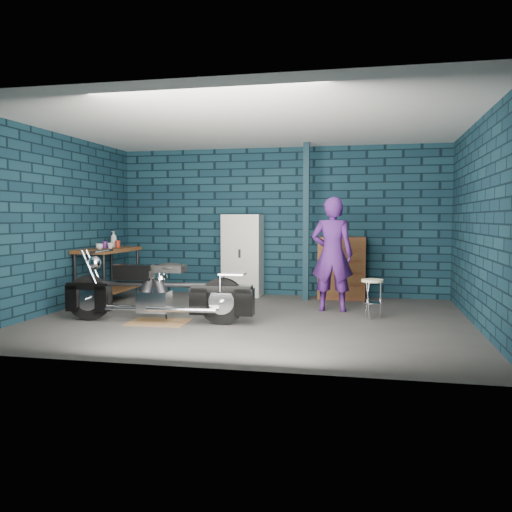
{
  "coord_description": "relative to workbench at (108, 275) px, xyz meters",
  "views": [
    {
      "loc": [
        1.66,
        -7.31,
        1.41
      ],
      "look_at": [
        0.03,
        0.3,
        0.87
      ],
      "focal_mm": 38.0,
      "sensor_mm": 36.0,
      "label": 1
    }
  ],
  "objects": [
    {
      "name": "room_walls",
      "position": [
        2.68,
        -0.48,
        1.45
      ],
      "size": [
        6.02,
        5.01,
        2.71
      ],
      "color": "#102937",
      "rests_on": "ground"
    },
    {
      "name": "locker",
      "position": [
        2.04,
        1.2,
        0.28
      ],
      "size": [
        0.69,
        0.49,
        1.48
      ],
      "primitive_type": "cube",
      "color": "silver",
      "rests_on": "ground"
    },
    {
      "name": "support_post",
      "position": [
        3.23,
        0.92,
        0.9
      ],
      "size": [
        0.1,
        0.1,
        2.7
      ],
      "primitive_type": "cube",
      "color": "#102934",
      "rests_on": "ground"
    },
    {
      "name": "motorcycle",
      "position": [
        1.52,
        -1.51,
        0.04
      ],
      "size": [
        2.26,
        0.72,
        0.98
      ],
      "primitive_type": null,
      "rotation": [
        0.0,
        0.0,
        0.05
      ],
      "color": "black",
      "rests_on": "ground"
    },
    {
      "name": "person",
      "position": [
        3.75,
        -0.1,
        0.41
      ],
      "size": [
        0.64,
        0.42,
        1.74
      ],
      "primitive_type": "imported",
      "rotation": [
        0.0,
        0.0,
        3.14
      ],
      "color": "#491D6C",
      "rests_on": "ground"
    },
    {
      "name": "shop_stool",
      "position": [
        4.35,
        -0.6,
        -0.18
      ],
      "size": [
        0.32,
        0.32,
        0.56
      ],
      "primitive_type": null,
      "rotation": [
        0.0,
        0.0,
        0.05
      ],
      "color": "beige",
      "rests_on": "ground"
    },
    {
      "name": "cup_a",
      "position": [
        -0.0,
        -0.28,
        0.5
      ],
      "size": [
        0.15,
        0.15,
        0.09
      ],
      "primitive_type": "imported",
      "rotation": [
        0.0,
        0.0,
        0.35
      ],
      "color": "beige",
      "rests_on": "workbench"
    },
    {
      "name": "storage_bin",
      "position": [
        0.02,
        -0.5,
        -0.33
      ],
      "size": [
        0.39,
        0.28,
        0.25
      ],
      "primitive_type": "cube",
      "color": "gray",
      "rests_on": "ground"
    },
    {
      "name": "tool_chest",
      "position": [
        3.83,
        1.2,
        0.09
      ],
      "size": [
        0.82,
        0.45,
        1.09
      ],
      "primitive_type": "cube",
      "color": "brown",
      "rests_on": "ground"
    },
    {
      "name": "ground",
      "position": [
        2.68,
        -1.03,
        -0.46
      ],
      "size": [
        6.0,
        6.0,
        0.0
      ],
      "primitive_type": "plane",
      "color": "#484644",
      "rests_on": "ground"
    },
    {
      "name": "cup_b",
      "position": [
        0.06,
        -0.03,
        0.5
      ],
      "size": [
        0.12,
        0.12,
        0.09
      ],
      "primitive_type": "imported",
      "rotation": [
        0.0,
        0.0,
        -0.32
      ],
      "color": "beige",
      "rests_on": "workbench"
    },
    {
      "name": "mug_purple",
      "position": [
        -0.08,
        0.05,
        0.51
      ],
      "size": [
        0.11,
        0.11,
        0.11
      ],
      "primitive_type": "cylinder",
      "rotation": [
        0.0,
        0.0,
        -0.39
      ],
      "color": "#591B6F",
      "rests_on": "workbench"
    },
    {
      "name": "workbench",
      "position": [
        0.0,
        0.0,
        0.0
      ],
      "size": [
        0.6,
        1.4,
        0.91
      ],
      "primitive_type": "cube",
      "color": "brown",
      "rests_on": "ground"
    },
    {
      "name": "bottle",
      "position": [
        -0.07,
        0.36,
        0.59
      ],
      "size": [
        0.14,
        0.14,
        0.28
      ],
      "primitive_type": "imported",
      "rotation": [
        0.0,
        0.0,
        -0.42
      ],
      "color": "gray",
      "rests_on": "workbench"
    },
    {
      "name": "drip_mat",
      "position": [
        1.52,
        -1.51,
        -0.45
      ],
      "size": [
        0.84,
        0.65,
        0.01
      ],
      "primitive_type": "cube",
      "rotation": [
        0.0,
        0.0,
        0.05
      ],
      "color": "brown",
      "rests_on": "ground"
    },
    {
      "name": "mug_red",
      "position": [
        0.04,
        0.29,
        0.51
      ],
      "size": [
        0.1,
        0.1,
        0.12
      ],
      "primitive_type": "cylinder",
      "rotation": [
        0.0,
        0.0,
        0.1
      ],
      "color": "#A12615",
      "rests_on": "workbench"
    }
  ]
}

